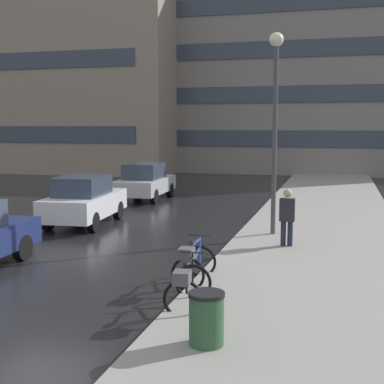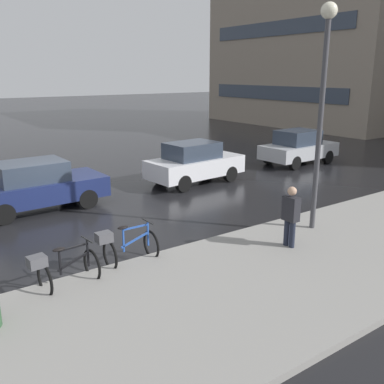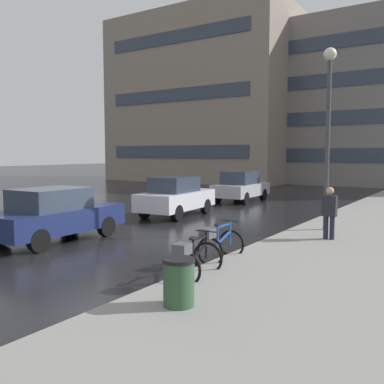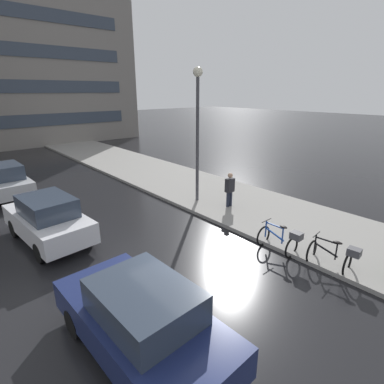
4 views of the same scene
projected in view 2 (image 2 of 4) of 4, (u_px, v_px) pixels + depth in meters
ground_plane at (73, 222)px, 12.76m from camera, size 140.00×140.00×0.00m
bicycle_nearest at (62, 268)px, 8.64m from camera, size 0.82×1.39×0.98m
bicycle_second at (125, 246)px, 9.77m from camera, size 0.72×1.39×0.98m
car_navy at (37, 186)px, 13.76m from camera, size 2.02×4.27×1.61m
car_white at (194, 163)px, 17.13m from camera, size 2.06×4.10×1.66m
car_silver at (299, 147)px, 20.78m from camera, size 1.94×4.00×1.65m
pedestrian at (291, 216)px, 10.45m from camera, size 0.40×0.25×1.67m
streetlamp at (323, 87)px, 10.92m from camera, size 0.41×0.41×5.98m
building_facade_side at (320, 32)px, 35.87m from camera, size 17.17×10.14×15.27m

